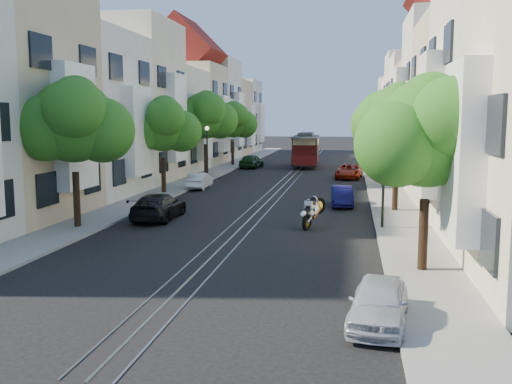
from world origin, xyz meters
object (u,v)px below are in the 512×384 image
at_px(tree_e_d, 379,119).
at_px(lamp_east, 384,166).
at_px(tree_w_c, 206,116).
at_px(parked_car_w_far, 252,161).
at_px(parked_car_e_far, 349,171).
at_px(parked_car_w_near, 158,206).
at_px(tree_w_b, 163,126).
at_px(parked_car_w_mid, 199,181).
at_px(tree_w_d, 233,121).
at_px(cable_car, 306,148).
at_px(parked_car_e_mid, 342,196).
at_px(sportbike_rider, 312,210).
at_px(tree_w_a, 75,123).
at_px(tree_e_b, 399,122).
at_px(parked_car_e_near, 379,302).
at_px(tree_e_a, 429,136).
at_px(tree_e_c, 386,123).

distance_m(tree_e_d, lamp_east, 27.07).
distance_m(tree_w_c, parked_car_w_far, 9.95).
height_order(parked_car_e_far, parked_car_w_near, parked_car_w_near).
relative_size(tree_w_b, parked_car_w_mid, 1.84).
bearing_deg(parked_car_e_far, parked_car_w_near, -109.11).
relative_size(tree_w_d, parked_car_e_far, 1.54).
distance_m(tree_w_b, cable_car, 23.51).
bearing_deg(parked_car_w_mid, tree_w_d, -86.40).
xyz_separation_m(tree_w_c, parked_car_e_mid, (11.54, -14.30, -4.51)).
height_order(lamp_east, sportbike_rider, lamp_east).
bearing_deg(lamp_east, parked_car_w_mid, 132.52).
bearing_deg(tree_e_d, tree_w_a, -116.41).
height_order(tree_w_d, parked_car_w_far, tree_w_d).
relative_size(parked_car_e_mid, parked_car_w_mid, 1.00).
xyz_separation_m(tree_e_b, tree_w_d, (-14.40, 27.00, -0.13)).
xyz_separation_m(tree_w_a, parked_car_e_near, (12.74, -9.98, -4.16)).
bearing_deg(parked_car_e_mid, parked_car_e_near, -90.01).
bearing_deg(parked_car_e_far, tree_w_d, 143.11).
height_order(sportbike_rider, parked_car_e_far, sportbike_rider).
bearing_deg(tree_e_b, sportbike_rider, -129.47).
bearing_deg(tree_w_d, tree_e_b, -61.93).
xyz_separation_m(tree_w_c, sportbike_rider, (10.32, -20.95, -4.26)).
relative_size(tree_e_a, tree_e_d, 0.92).
height_order(lamp_east, parked_car_w_far, lamp_east).
bearing_deg(cable_car, lamp_east, -81.48).
bearing_deg(tree_w_d, tree_e_a, -69.73).
relative_size(parked_car_w_near, parked_car_w_far, 1.10).
xyz_separation_m(lamp_east, parked_car_w_near, (-10.70, 0.89, -2.20)).
bearing_deg(tree_e_b, parked_car_e_far, 98.83).
xyz_separation_m(tree_e_c, lamp_east, (-0.96, -15.98, -1.75)).
bearing_deg(tree_w_b, tree_e_b, -19.15).
distance_m(tree_e_d, tree_w_a, 32.38).
distance_m(tree_w_b, tree_w_c, 11.02).
distance_m(tree_w_b, parked_car_w_far, 20.11).
bearing_deg(parked_car_w_mid, tree_w_c, -80.14).
height_order(tree_w_a, cable_car, tree_w_a).
bearing_deg(parked_car_e_far, tree_e_b, -76.38).
relative_size(tree_w_a, parked_car_e_mid, 1.96).
relative_size(tree_e_a, tree_e_b, 0.94).
xyz_separation_m(tree_e_c, tree_w_b, (-14.40, -6.00, -0.20)).
distance_m(tree_e_d, tree_w_c, 15.60).
bearing_deg(lamp_east, tree_w_c, 122.65).
height_order(tree_w_a, parked_car_e_mid, tree_w_a).
relative_size(tree_w_c, parked_car_w_mid, 2.08).
relative_size(cable_car, parked_car_e_far, 1.95).
bearing_deg(tree_e_d, tree_e_a, -90.00).
xyz_separation_m(parked_car_e_near, parked_car_w_far, (-10.40, 41.60, 0.12)).
distance_m(lamp_east, parked_car_w_mid, 17.76).
xyz_separation_m(tree_w_d, parked_car_e_near, (12.74, -43.98, -4.03)).
height_order(tree_e_c, parked_car_w_far, tree_e_c).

